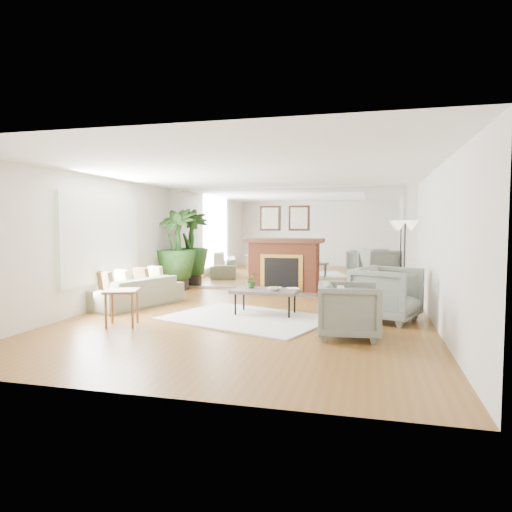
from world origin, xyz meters
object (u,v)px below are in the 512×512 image
(sofa, at_px, (137,292))
(fireplace, at_px, (283,264))
(armchair_front, at_px, (349,310))
(coffee_table, at_px, (265,292))
(potted_ficus, at_px, (176,246))
(side_table, at_px, (122,296))
(floor_lamp, at_px, (405,232))
(armchair_back, at_px, (387,294))

(sofa, bearing_deg, fireplace, 154.26)
(fireplace, xyz_separation_m, armchair_front, (1.72, -4.05, -0.27))
(armchair_front, bearing_deg, coffee_table, 44.39)
(sofa, xyz_separation_m, potted_ficus, (-0.15, 2.26, 0.78))
(side_table, height_order, floor_lamp, floor_lamp)
(armchair_back, bearing_deg, armchair_front, 179.37)
(coffee_table, height_order, armchair_back, armchair_back)
(armchair_front, height_order, potted_ficus, potted_ficus)
(fireplace, relative_size, sofa, 1.05)
(armchair_back, distance_m, potted_ficus, 5.50)
(fireplace, height_order, potted_ficus, fireplace)
(floor_lamp, bearing_deg, side_table, -140.87)
(armchair_back, bearing_deg, floor_lamp, 11.59)
(coffee_table, bearing_deg, floor_lamp, 42.94)
(coffee_table, height_order, armchair_front, armchair_front)
(sofa, relative_size, side_table, 3.07)
(coffee_table, bearing_deg, side_table, -146.20)
(fireplace, relative_size, side_table, 3.23)
(fireplace, bearing_deg, coffee_table, -85.65)
(armchair_back, relative_size, armchair_front, 1.15)
(armchair_front, xyz_separation_m, floor_lamp, (0.98, 3.58, 1.05))
(coffee_table, bearing_deg, armchair_back, 1.16)
(fireplace, height_order, side_table, fireplace)
(fireplace, height_order, armchair_back, fireplace)
(fireplace, height_order, floor_lamp, fireplace)
(side_table, distance_m, potted_ficus, 4.00)
(armchair_back, xyz_separation_m, potted_ficus, (-4.87, 2.49, 0.61))
(fireplace, distance_m, armchair_back, 3.56)
(floor_lamp, bearing_deg, potted_ficus, 177.72)
(fireplace, distance_m, coffee_table, 2.80)
(sofa, height_order, floor_lamp, floor_lamp)
(coffee_table, distance_m, armchair_back, 2.06)
(side_table, bearing_deg, armchair_back, 18.88)
(coffee_table, distance_m, side_table, 2.44)
(armchair_back, xyz_separation_m, armchair_front, (-0.55, -1.31, -0.06))
(fireplace, xyz_separation_m, sofa, (-2.45, -2.51, -0.37))
(coffee_table, xyz_separation_m, sofa, (-2.66, 0.27, -0.14))
(armchair_front, bearing_deg, floor_lamp, -20.91)
(sofa, relative_size, potted_ficus, 0.98)
(coffee_table, relative_size, sofa, 0.60)
(sofa, height_order, side_table, side_table)
(fireplace, distance_m, floor_lamp, 2.85)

